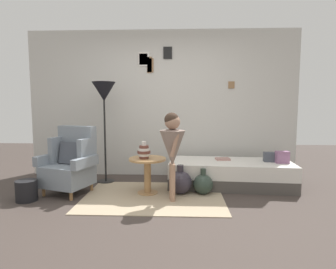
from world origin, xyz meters
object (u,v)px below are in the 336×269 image
(side_table, at_px, (147,168))
(person_child, at_px, (172,144))
(vase_striped, at_px, (144,152))
(magazine_basket, at_px, (27,191))
(daybed, at_px, (230,174))
(floor_lamp, at_px, (104,96))
(demijohn_near, at_px, (180,182))
(demijohn_far, at_px, (203,184))
(armchair, at_px, (71,163))
(book_on_daybed, at_px, (223,159))

(side_table, relative_size, person_child, 0.45)
(vase_striped, distance_m, magazine_basket, 1.65)
(vase_striped, bearing_deg, daybed, 19.75)
(floor_lamp, distance_m, demijohn_near, 1.86)
(person_child, bearing_deg, demijohn_far, 34.22)
(armchair, distance_m, vase_striped, 1.11)
(daybed, relative_size, vase_striped, 7.87)
(daybed, bearing_deg, demijohn_far, -136.90)
(vase_striped, relative_size, demijohn_far, 0.66)
(magazine_basket, bearing_deg, person_child, 2.63)
(daybed, height_order, side_table, side_table)
(daybed, distance_m, person_child, 1.28)
(book_on_daybed, distance_m, demijohn_far, 0.70)
(side_table, bearing_deg, armchair, 179.00)
(armchair, xyz_separation_m, vase_striped, (1.09, -0.06, 0.18))
(demijohn_near, bearing_deg, person_child, -109.90)
(book_on_daybed, bearing_deg, armchair, -167.22)
(person_child, height_order, book_on_daybed, person_child)
(daybed, bearing_deg, floor_lamp, 175.61)
(daybed, xyz_separation_m, demijohn_near, (-0.79, -0.43, -0.03))
(demijohn_near, bearing_deg, armchair, 179.42)
(daybed, relative_size, book_on_daybed, 8.88)
(armchair, height_order, floor_lamp, floor_lamp)
(floor_lamp, height_order, person_child, floor_lamp)
(person_child, bearing_deg, floor_lamp, 142.18)
(demijohn_far, bearing_deg, person_child, -145.78)
(armchair, bearing_deg, vase_striped, -2.97)
(side_table, bearing_deg, floor_lamp, 142.62)
(daybed, distance_m, vase_striped, 1.45)
(person_child, bearing_deg, book_on_daybed, 46.48)
(daybed, height_order, floor_lamp, floor_lamp)
(armchair, xyz_separation_m, floor_lamp, (0.36, 0.57, 0.99))
(book_on_daybed, height_order, magazine_basket, book_on_daybed)
(daybed, xyz_separation_m, side_table, (-1.26, -0.43, 0.17))
(vase_striped, height_order, person_child, person_child)
(daybed, relative_size, floor_lamp, 1.18)
(armchair, xyz_separation_m, daybed, (2.40, 0.41, -0.24))
(person_child, height_order, demijohn_near, person_child)
(floor_lamp, distance_m, magazine_basket, 1.81)
(vase_striped, relative_size, magazine_basket, 0.89)
(daybed, bearing_deg, magazine_basket, -164.02)
(floor_lamp, bearing_deg, side_table, -37.38)
(side_table, relative_size, demijohn_near, 1.26)
(armchair, height_order, book_on_daybed, armchair)
(floor_lamp, relative_size, demijohn_near, 3.91)
(book_on_daybed, bearing_deg, magazine_basket, -161.41)
(floor_lamp, distance_m, book_on_daybed, 2.18)
(armchair, distance_m, demijohn_near, 1.63)
(side_table, bearing_deg, book_on_daybed, 24.98)
(person_child, xyz_separation_m, book_on_daybed, (0.79, 0.83, -0.35))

